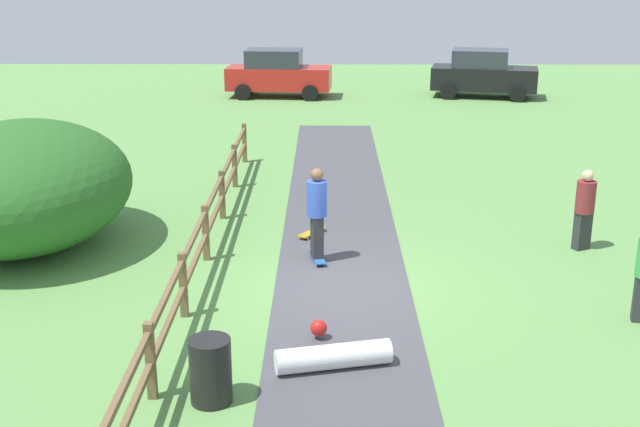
{
  "coord_description": "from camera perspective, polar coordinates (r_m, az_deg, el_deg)",
  "views": [
    {
      "loc": [
        -0.28,
        -13.49,
        5.7
      ],
      "look_at": [
        -0.4,
        1.11,
        1.0
      ],
      "focal_mm": 45.88,
      "sensor_mm": 36.0,
      "label": 1
    }
  ],
  "objects": [
    {
      "name": "ground_plane",
      "position": [
        14.65,
        1.55,
        -5.06
      ],
      "size": [
        60.0,
        60.0,
        0.0
      ],
      "primitive_type": "plane",
      "color": "#60934C"
    },
    {
      "name": "asphalt_path",
      "position": [
        14.65,
        1.55,
        -5.03
      ],
      "size": [
        2.4,
        28.0,
        0.02
      ],
      "primitive_type": "cube",
      "color": "#47474C",
      "rests_on": "ground_plane"
    },
    {
      "name": "wooden_fence",
      "position": [
        14.59,
        -8.71,
        -2.56
      ],
      "size": [
        0.12,
        18.12,
        1.1
      ],
      "color": "brown",
      "rests_on": "ground_plane"
    },
    {
      "name": "bush_large",
      "position": [
        17.24,
        -20.03,
        1.84
      ],
      "size": [
        4.23,
        5.07,
        2.53
      ],
      "primitive_type": "ellipsoid",
      "color": "#286023",
      "rests_on": "ground_plane"
    },
    {
      "name": "trash_bin",
      "position": [
        11.01,
        -7.64,
        -10.81
      ],
      "size": [
        0.56,
        0.56,
        0.9
      ],
      "primitive_type": "cylinder",
      "color": "black",
      "rests_on": "ground_plane"
    },
    {
      "name": "skater_riding",
      "position": [
        15.41,
        -0.22,
        0.26
      ],
      "size": [
        0.45,
        0.82,
        1.83
      ],
      "color": "#265999",
      "rests_on": "asphalt_path"
    },
    {
      "name": "skater_fallen",
      "position": [
        11.86,
        0.86,
        -9.79
      ],
      "size": [
        1.71,
        1.43,
        0.36
      ],
      "color": "white",
      "rests_on": "asphalt_path"
    },
    {
      "name": "skateboard_loose",
      "position": [
        17.12,
        -0.55,
        -1.3
      ],
      "size": [
        0.61,
        0.78,
        0.08
      ],
      "color": "#BF8C19",
      "rests_on": "asphalt_path"
    },
    {
      "name": "bystander_maroon",
      "position": [
        16.95,
        17.98,
        0.49
      ],
      "size": [
        0.51,
        0.51,
        1.64
      ],
      "color": "#2D2D33",
      "rests_on": "ground_plane"
    },
    {
      "name": "parked_car_red",
      "position": [
        33.78,
        -2.97,
        9.74
      ],
      "size": [
        4.32,
        2.25,
        1.92
      ],
      "color": "red",
      "rests_on": "ground_plane"
    },
    {
      "name": "parked_car_black",
      "position": [
        34.32,
        11.3,
        9.55
      ],
      "size": [
        4.46,
        2.66,
        1.92
      ],
      "color": "black",
      "rests_on": "ground_plane"
    }
  ]
}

